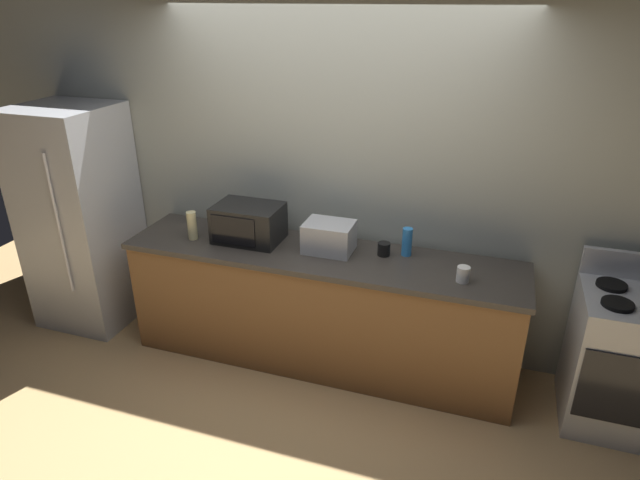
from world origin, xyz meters
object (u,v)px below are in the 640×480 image
Objects in this scene: refrigerator at (81,218)px; bottle_spray_cleaner at (407,242)px; toaster_oven at (329,237)px; bottle_hand_soap at (192,226)px; mug_black at (384,249)px; microwave at (249,223)px; mug_white at (463,274)px; stove_range at (621,360)px.

refrigerator reaches higher than bottle_spray_cleaner.
bottle_hand_soap reaches higher than toaster_oven.
mug_black is at bearing 7.19° from bottle_hand_soap.
toaster_oven is at bearing 1.65° from refrigerator.
bottle_spray_cleaner is (1.15, 0.11, -0.04)m from microwave.
microwave is at bearing 174.38° from mug_white.
bottle_hand_soap is at bearing -172.79° from toaster_oven.
toaster_oven is 0.39m from mug_black.
stove_range is at bearing -3.95° from mug_black.
stove_range is at bearing 5.88° from mug_white.
stove_range is (4.05, 0.00, -0.44)m from refrigerator.
toaster_oven reaches higher than stove_range.
refrigerator is 9.00× the size of bottle_spray_cleaner.
microwave is 1.56m from mug_white.
bottle_spray_cleaner is at bearing 8.46° from bottle_hand_soap.
bottle_hand_soap reaches higher than mug_white.
mug_white is at bearing -9.97° from toaster_oven.
stove_range is 1.65m from mug_black.
microwave is at bearing 16.11° from bottle_hand_soap.
mug_black is at bearing 158.96° from mug_white.
stove_range is 1.13m from mug_white.
bottle_spray_cleaner is at bearing 19.87° from mug_black.
microwave reaches higher than bottle_spray_cleaner.
mug_white is at bearing -5.62° from microwave.
bottle_hand_soap reaches higher than mug_black.
refrigerator reaches higher than bottle_hand_soap.
mug_white is at bearing -1.07° from bottle_hand_soap.
toaster_oven is (-1.95, 0.06, 0.54)m from stove_range.
toaster_oven reaches higher than mug_white.
bottle_hand_soap is 1.41m from mug_black.
microwave is 5.15× the size of mug_black.
toaster_oven is 3.33× the size of mug_white.
mug_white is at bearing -174.12° from stove_range.
microwave is 4.69× the size of mug_white.
refrigerator is 1.09m from bottle_hand_soap.
microwave is 1.00m from mug_black.
mug_black is (1.40, 0.18, -0.06)m from bottle_hand_soap.
refrigerator is 5.29× the size of toaster_oven.
toaster_oven is (2.10, 0.06, 0.10)m from refrigerator.
microwave is 1.41× the size of toaster_oven.
stove_range is at bearing -6.50° from bottle_spray_cleaner.
bottle_hand_soap is at bearing 178.93° from mug_white.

